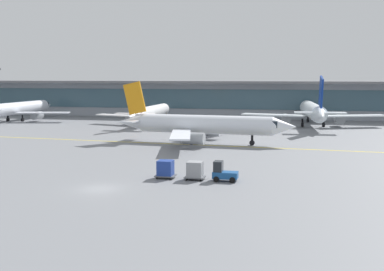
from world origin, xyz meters
The scene contains 10 objects.
ground_plane centered at (0.00, 0.00, 0.00)m, with size 400.00×400.00×0.00m, color slate.
taxiway_centreline_stripe centered at (4.37, 31.73, 0.00)m, with size 110.00×0.36×0.01m, color yellow.
terminal_concourse centered at (0.00, 84.49, 4.92)m, with size 189.28×11.00×9.60m.
gate_airplane_0 centered at (-47.54, 63.69, 2.98)m, with size 27.88×30.01×9.94m.
gate_airplane_1 centered at (-13.10, 61.20, 2.77)m, with size 25.91×27.80×9.23m.
gate_airplane_2 centered at (22.26, 65.53, 3.30)m, with size 30.81×33.24×11.00m.
taxiing_regional_jet centered at (3.99, 33.76, 3.02)m, with size 30.38×28.17×10.06m.
baggage_tug centered at (11.32, 6.00, 0.89)m, with size 2.63×1.66×2.10m.
cargo_dolly_lead centered at (8.29, 6.05, 1.05)m, with size 2.13×1.64×1.94m.
cargo_dolly_trailing centered at (5.04, 6.12, 1.05)m, with size 2.13×1.64×1.94m.
Camera 1 is at (18.51, -43.84, 10.99)m, focal length 45.73 mm.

